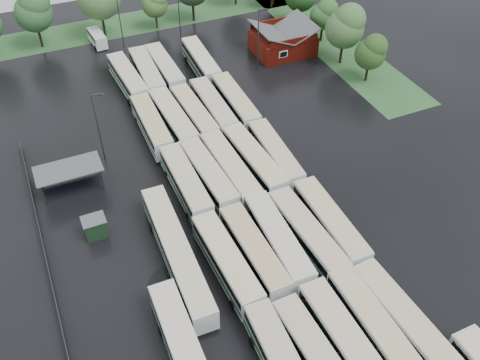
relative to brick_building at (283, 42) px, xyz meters
name	(u,v)px	position (x,y,z in m)	size (l,w,h in m)	color
ground	(267,268)	(-24.00, -42.77, -1.87)	(160.00, 160.00, 0.00)	black
brick_building	(283,42)	(0.00, 0.00, 0.00)	(10.07, 8.60, 5.39)	maroon
wash_shed	(68,170)	(-41.20, -20.74, 1.12)	(8.20, 4.20, 3.58)	#2D2D30
utility_hut	(95,227)	(-40.20, -30.17, -0.55)	(2.70, 2.20, 2.62)	black
grass_strip_north	(130,24)	(-22.00, 22.03, -1.86)	(80.00, 10.00, 0.01)	#2B5B2B
grass_strip_east	(330,41)	(10.00, 0.03, -1.86)	(10.00, 50.00, 0.01)	#2B5B2B
west_fence	(51,277)	(-46.20, -34.77, -1.27)	(0.10, 50.00, 1.20)	#2D2D30
bus_r1c1	(317,359)	(-25.28, -55.50, 0.09)	(3.14, 12.85, 3.55)	silver
bus_r1c2	(346,344)	(-22.07, -55.36, 0.21)	(2.97, 13.55, 3.77)	silver
bus_r1c3	(374,328)	(-18.69, -54.94, 0.17)	(2.96, 13.30, 3.70)	silver
bus_r1c4	(402,321)	(-15.76, -55.42, 0.20)	(3.53, 13.64, 3.76)	silver
bus_r2c0	(227,262)	(-28.44, -41.76, 0.14)	(3.18, 13.19, 3.65)	silver
bus_r2c1	(254,252)	(-25.15, -41.59, 0.10)	(2.95, 12.89, 3.57)	silver
bus_r2c2	(278,241)	(-22.08, -41.32, 0.18)	(3.38, 13.47, 3.72)	silver
bus_r2c3	(307,235)	(-18.70, -41.86, 0.18)	(3.36, 13.47, 3.72)	silver
bus_r2c4	(330,224)	(-15.43, -41.44, 0.18)	(3.11, 13.40, 3.71)	silver
bus_r3c0	(186,183)	(-28.21, -28.04, 0.12)	(2.83, 12.99, 3.61)	silver
bus_r3c1	(208,176)	(-25.12, -27.88, 0.13)	(3.35, 13.17, 3.64)	silver
bus_r3c2	(230,170)	(-22.17, -27.98, 0.19)	(3.15, 13.52, 3.75)	silver
bus_r3c3	(254,161)	(-18.67, -27.74, 0.20)	(3.51, 13.60, 3.75)	silver
bus_r3c4	(275,155)	(-15.51, -27.62, 0.10)	(3.32, 12.93, 3.57)	silver
bus_r4c0	(152,126)	(-28.52, -14.60, 0.10)	(2.92, 12.89, 3.58)	silver
bus_r4c1	(173,120)	(-25.29, -14.56, 0.18)	(3.27, 13.46, 3.72)	silver
bus_r4c2	(194,115)	(-22.06, -14.48, 0.09)	(3.08, 12.85, 3.56)	silver
bus_r4c3	(213,108)	(-18.90, -14.12, 0.14)	(2.97, 13.14, 3.65)	silver
bus_r4c4	(235,103)	(-15.40, -14.22, 0.15)	(3.08, 13.20, 3.66)	silver
bus_r5c0	(128,79)	(-28.30, -1.03, 0.13)	(3.41, 13.17, 3.63)	silver
bus_r5c1	(147,74)	(-25.05, -0.81, 0.17)	(3.30, 13.41, 3.71)	silver
bus_r5c2	(165,69)	(-21.98, -0.48, 0.14)	(2.86, 13.10, 3.64)	silver
bus_r5c4	(201,62)	(-15.74, -0.74, 0.13)	(3.28, 13.12, 3.62)	silver
artic_bus_west_b	(177,253)	(-32.92, -38.36, 0.13)	(3.31, 19.44, 3.59)	silver
minibus	(97,38)	(-29.45, 16.06, -0.51)	(2.54, 5.76, 2.45)	white
tree_north_1	(34,10)	(-38.74, 19.40, 5.14)	(6.57, 6.57, 10.88)	black
tree_north_3	(155,2)	(-17.51, 17.92, 3.31)	(4.86, 4.86, 8.05)	#33271A
tree_east_0	(372,51)	(8.31, -14.27, 3.46)	(5.00, 5.00, 8.27)	black
tree_east_1	(346,26)	(7.57, -7.59, 5.01)	(6.46, 6.46, 10.70)	black
tree_east_2	(325,14)	(8.64, 0.81, 3.30)	(4.87, 4.85, 8.04)	black
lamp_post_ne	(259,36)	(-6.57, -3.78, 4.35)	(1.65, 0.32, 10.71)	#2D2D30
lamp_post_nw	(99,124)	(-35.94, -17.04, 4.24)	(1.62, 0.32, 10.51)	#2D2D30
lamp_post_back_w	(120,18)	(-25.27, 13.32, 3.74)	(1.49, 0.29, 9.65)	#2D2D30
lamp_post_back_e	(179,8)	(-14.68, 12.42, 3.97)	(1.55, 0.30, 10.06)	#2D2D30
puddle_2	(176,285)	(-34.11, -40.87, -1.86)	(6.08, 6.08, 0.01)	black
puddle_3	(304,287)	(-21.61, -46.72, -1.86)	(3.06, 3.06, 0.01)	black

